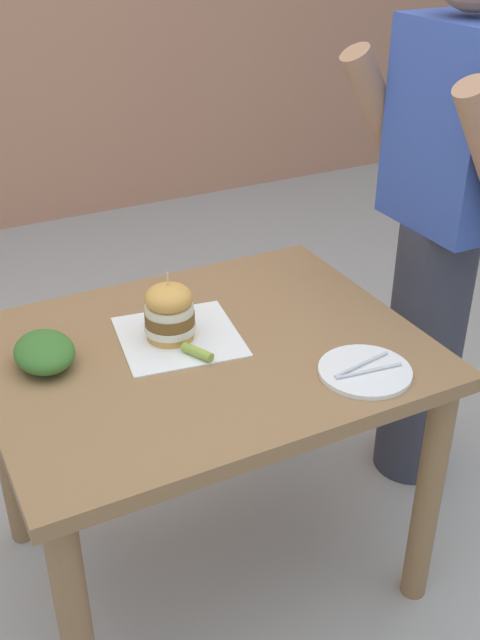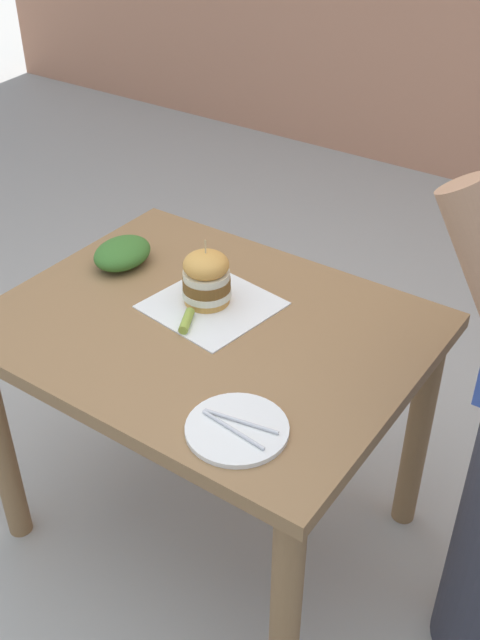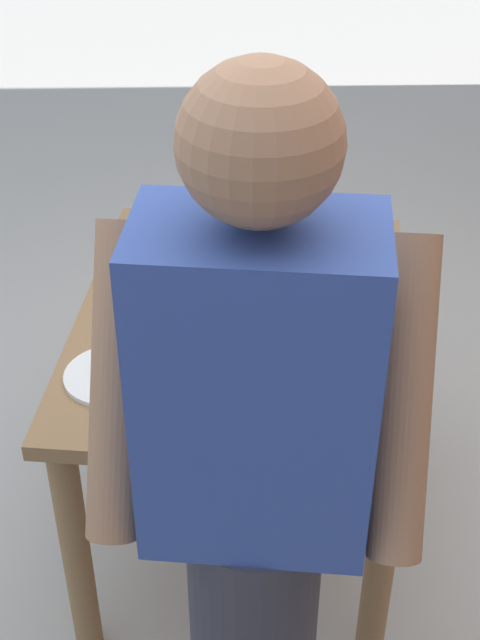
% 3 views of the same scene
% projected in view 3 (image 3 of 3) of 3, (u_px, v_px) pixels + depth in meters
% --- Properties ---
extents(ground_plane, '(80.00, 80.00, 0.00)m').
position_uv_depth(ground_plane, '(243.00, 519.00, 2.69)').
color(ground_plane, '#ADAAA3').
extents(patio_table, '(0.84, 1.06, 0.76)m').
position_uv_depth(patio_table, '(244.00, 353.00, 2.33)').
color(patio_table, olive).
rests_on(patio_table, ground).
extents(serving_paper, '(0.33, 0.33, 0.00)m').
position_uv_depth(serving_paper, '(272.00, 306.00, 2.28)').
color(serving_paper, white).
rests_on(serving_paper, patio_table).
extents(sandwich, '(0.13, 0.13, 0.18)m').
position_uv_depth(sandwich, '(275.00, 277.00, 2.26)').
color(sandwich, gold).
rests_on(sandwich, serving_paper).
extents(pickle_spear, '(0.09, 0.06, 0.02)m').
position_uv_depth(pickle_spear, '(230.00, 300.00, 2.28)').
color(pickle_spear, '#8EA83D').
rests_on(pickle_spear, serving_paper).
extents(side_plate_with_forks, '(0.22, 0.22, 0.02)m').
position_uv_depth(side_plate_with_forks, '(112.00, 375.00, 2.04)').
color(side_plate_with_forks, white).
rests_on(side_plate_with_forks, patio_table).
extents(side_salad, '(0.18, 0.14, 0.08)m').
position_uv_depth(side_salad, '(289.00, 231.00, 2.53)').
color(side_salad, '#386B28').
rests_on(side_salad, patio_table).
extents(diner_across_table, '(0.55, 0.35, 1.69)m').
position_uv_depth(diner_across_table, '(255.00, 520.00, 1.52)').
color(diner_across_table, '#33333D').
rests_on(diner_across_table, ground).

